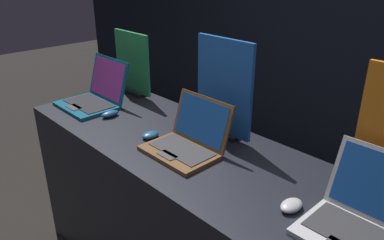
{
  "coord_description": "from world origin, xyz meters",
  "views": [
    {
      "loc": [
        1.2,
        -0.78,
        1.86
      ],
      "look_at": [
        0.0,
        0.36,
        1.13
      ],
      "focal_mm": 35.0,
      "sensor_mm": 36.0,
      "label": 1
    }
  ],
  "objects": [
    {
      "name": "display_counter",
      "position": [
        0.0,
        0.36,
        0.49
      ],
      "size": [
        2.16,
        0.71,
        0.98
      ],
      "color": "black",
      "rests_on": "ground_plane"
    },
    {
      "name": "mouse_middle",
      "position": [
        -0.23,
        0.27,
        1.0
      ],
      "size": [
        0.07,
        0.1,
        0.03
      ],
      "color": "navy",
      "rests_on": "display_counter"
    },
    {
      "name": "promo_stand_middle",
      "position": [
        0.01,
        0.57,
        1.23
      ],
      "size": [
        0.35,
        0.07,
        0.51
      ],
      "color": "black",
      "rests_on": "display_counter"
    },
    {
      "name": "laptop_middle",
      "position": [
        0.01,
        0.32,
        1.04
      ],
      "size": [
        0.35,
        0.31,
        0.25
      ],
      "color": "brown",
      "rests_on": "display_counter"
    },
    {
      "name": "mouse_back",
      "position": [
        0.62,
        0.29,
        1.0
      ],
      "size": [
        0.07,
        0.11,
        0.03
      ],
      "color": "#B2B2B7",
      "rests_on": "display_counter"
    },
    {
      "name": "wall_back",
      "position": [
        0.0,
        2.15,
        1.4
      ],
      "size": [
        8.0,
        0.05,
        2.8
      ],
      "color": "black",
      "rests_on": "ground_plane"
    },
    {
      "name": "mouse_front",
      "position": [
        -0.62,
        0.27,
        1.0
      ],
      "size": [
        0.06,
        0.11,
        0.04
      ],
      "color": "navy",
      "rests_on": "display_counter"
    },
    {
      "name": "laptop_back",
      "position": [
        0.85,
        0.35,
        1.05
      ],
      "size": [
        0.34,
        0.35,
        0.26
      ],
      "color": "#B7B7BC",
      "rests_on": "display_counter"
    },
    {
      "name": "laptop_front",
      "position": [
        -0.85,
        0.31,
        1.05
      ],
      "size": [
        0.37,
        0.36,
        0.28
      ],
      "color": "#0F5170",
      "rests_on": "display_counter"
    },
    {
      "name": "promo_stand_front",
      "position": [
        -0.85,
        0.61,
        1.19
      ],
      "size": [
        0.35,
        0.07,
        0.42
      ],
      "color": "black",
      "rests_on": "display_counter"
    }
  ]
}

